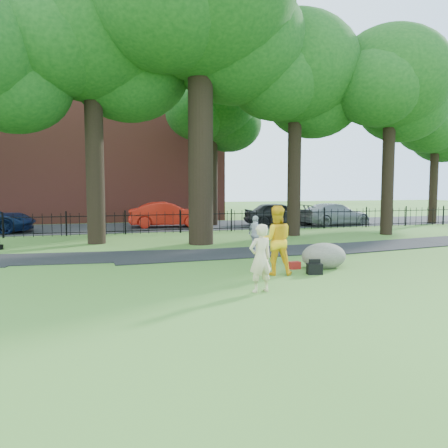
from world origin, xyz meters
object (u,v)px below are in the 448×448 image
object	(u,v)px
boulder	(324,254)
man	(276,240)
big_tree	(202,11)
red_sedan	(167,215)
woman	(260,258)

from	to	relation	value
boulder	man	bearing A→B (deg)	-163.02
big_tree	red_sedan	bearing A→B (deg)	91.97
woman	red_sedan	bearing A→B (deg)	-101.94
big_tree	woman	bearing A→B (deg)	-95.18
woman	boulder	size ratio (longest dim) A/B	1.15
red_sedan	man	bearing A→B (deg)	-174.12
boulder	red_sedan	distance (m)	15.44
big_tree	boulder	xyz separation A→B (m)	(2.27, -6.82, -9.72)
man	boulder	xyz separation A→B (m)	(1.90, 0.58, -0.59)
man	red_sedan	world-z (taller)	man
woman	red_sedan	world-z (taller)	woman
woman	man	distance (m)	2.23
big_tree	man	size ratio (longest dim) A/B	7.11
man	red_sedan	distance (m)	15.82
man	boulder	world-z (taller)	man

